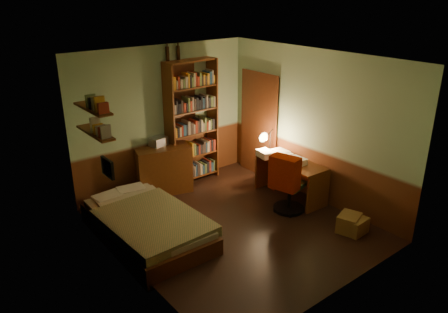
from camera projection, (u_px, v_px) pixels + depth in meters
floor at (234, 227)px, 6.87m from camera, size 3.50×4.00×0.02m
ceiling at (235, 58)px, 5.91m from camera, size 3.50×4.00×0.02m
wall_back at (163, 118)px, 7.86m from camera, size 3.50×0.02×2.60m
wall_left at (125, 180)px, 5.37m from camera, size 0.02×4.00×2.60m
wall_right at (314, 126)px, 7.41m from camera, size 0.02×4.00×2.60m
wall_front at (348, 197)px, 4.93m from camera, size 3.50×0.02×2.60m
doorway at (260, 126)px, 8.45m from camera, size 0.06×0.90×2.00m
door_trim at (258, 126)px, 8.43m from camera, size 0.02×0.98×2.08m
bed at (146, 216)px, 6.52m from camera, size 1.22×2.22×0.65m
dresser at (163, 170)px, 7.88m from camera, size 1.06×0.73×0.86m
mini_stereo at (158, 141)px, 7.79m from camera, size 0.33×0.27×0.15m
bookshelf at (192, 123)px, 8.09m from camera, size 1.01×0.39×2.31m
bottle_left at (167, 54)px, 7.47m from camera, size 0.07×0.07×0.25m
bottle_right at (178, 53)px, 7.60m from camera, size 0.07×0.07×0.24m
desk at (291, 179)px, 7.70m from camera, size 0.59×1.31×0.69m
paper_stack at (265, 154)px, 7.73m from camera, size 0.26×0.33×0.12m
desk_lamp at (270, 137)px, 7.98m from camera, size 0.19×0.19×0.53m
office_chair at (290, 186)px, 7.20m from camera, size 0.54×0.50×0.90m
red_jacket at (273, 144)px, 6.95m from camera, size 0.37×0.51×0.55m
wall_shelf_lower at (95, 133)px, 6.13m from camera, size 0.20×0.90×0.03m
wall_shelf_upper at (93, 109)px, 6.01m from camera, size 0.20×0.90×0.03m
framed_picture at (108, 168)px, 5.85m from camera, size 0.04×0.32×0.26m
cardboard_box_a at (349, 223)px, 6.69m from camera, size 0.44×0.39×0.27m
cardboard_box_b at (355, 225)px, 6.64m from camera, size 0.37×0.31×0.25m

